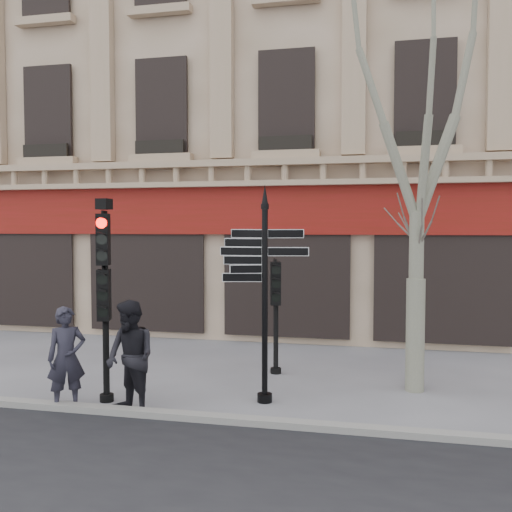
# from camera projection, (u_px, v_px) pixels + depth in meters

# --- Properties ---
(ground) EXTENTS (80.00, 80.00, 0.00)m
(ground) POSITION_uv_depth(u_px,v_px,m) (242.00, 397.00, 10.56)
(ground) COLOR slate
(ground) RESTS_ON ground
(kerb) EXTENTS (80.00, 0.25, 0.12)m
(kerb) POSITION_uv_depth(u_px,v_px,m) (220.00, 419.00, 9.19)
(kerb) COLOR gray
(kerb) RESTS_ON ground
(building) EXTENTS (28.00, 15.52, 18.00)m
(building) POSITION_uv_depth(u_px,v_px,m) (319.00, 77.00, 22.25)
(building) COLOR tan
(building) RESTS_ON ground
(fingerpost) EXTENTS (1.67, 1.67, 3.91)m
(fingerpost) POSITION_uv_depth(u_px,v_px,m) (265.00, 257.00, 10.14)
(fingerpost) COLOR black
(fingerpost) RESTS_ON ground
(traffic_signal_main) EXTENTS (0.47, 0.39, 3.66)m
(traffic_signal_main) POSITION_uv_depth(u_px,v_px,m) (105.00, 274.00, 10.19)
(traffic_signal_main) COLOR black
(traffic_signal_main) RESTS_ON ground
(traffic_signal_secondary) EXTENTS (0.47, 0.39, 2.41)m
(traffic_signal_secondary) POSITION_uv_depth(u_px,v_px,m) (276.00, 296.00, 12.19)
(traffic_signal_secondary) COLOR black
(traffic_signal_secondary) RESTS_ON ground
(plane_tree) EXTENTS (3.15, 3.15, 8.38)m
(plane_tree) POSITION_uv_depth(u_px,v_px,m) (419.00, 82.00, 10.67)
(plane_tree) COLOR gray
(plane_tree) RESTS_ON ground
(pedestrian_a) EXTENTS (0.78, 0.73, 1.78)m
(pedestrian_a) POSITION_uv_depth(u_px,v_px,m) (66.00, 358.00, 9.86)
(pedestrian_a) COLOR #22212C
(pedestrian_a) RESTS_ON ground
(pedestrian_b) EXTENTS (1.17, 1.10, 1.92)m
(pedestrian_b) POSITION_uv_depth(u_px,v_px,m) (130.00, 357.00, 9.60)
(pedestrian_b) COLOR black
(pedestrian_b) RESTS_ON ground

